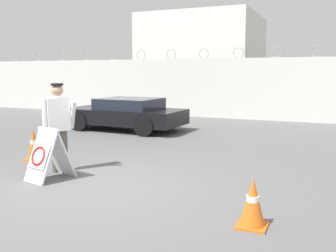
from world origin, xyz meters
TOP-DOWN VIEW (x-y plane):
  - ground_plane at (0.00, 0.00)m, footprint 90.00×90.00m
  - perimeter_wall at (0.00, 11.15)m, footprint 36.00×0.30m
  - building_block at (-3.31, 16.45)m, footprint 6.28×6.36m
  - barricade_sign at (-1.14, 0.17)m, footprint 0.73×0.93m
  - security_guard at (-1.31, 0.73)m, footprint 0.64×0.57m
  - traffic_cone_near at (2.92, -0.51)m, footprint 0.40×0.40m
  - traffic_cone_mid at (-2.56, 1.32)m, footprint 0.39×0.39m
  - parked_car_front_coupe at (-2.89, 6.25)m, footprint 4.31×2.15m

SIDE VIEW (x-z plane):
  - ground_plane at x=0.00m, z-range 0.00..0.00m
  - traffic_cone_near at x=2.92m, z-range 0.00..0.67m
  - traffic_cone_mid at x=-2.56m, z-range 0.00..0.74m
  - barricade_sign at x=-1.14m, z-range -0.01..1.00m
  - parked_car_front_coupe at x=-2.89m, z-range 0.02..1.17m
  - security_guard at x=-1.31m, z-range 0.12..1.96m
  - perimeter_wall at x=0.00m, z-range -0.22..2.91m
  - building_block at x=-3.31m, z-range 0.00..5.31m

